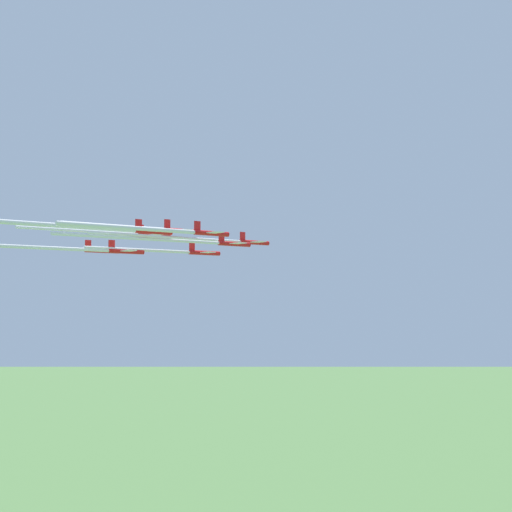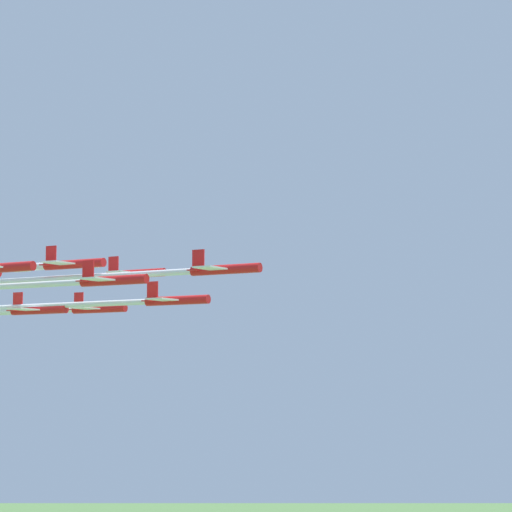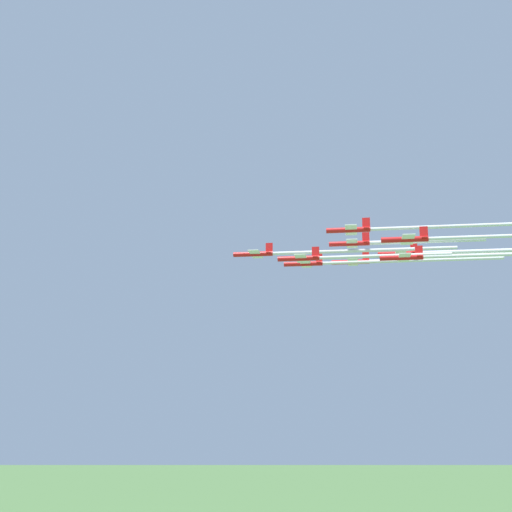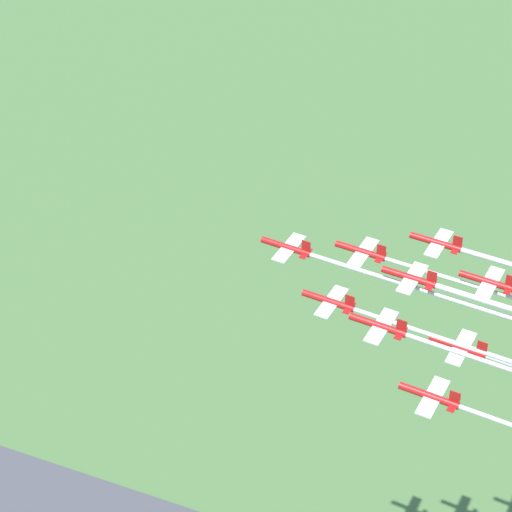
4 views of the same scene
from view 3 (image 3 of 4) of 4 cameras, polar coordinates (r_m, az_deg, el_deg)
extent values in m
cylinder|color=red|center=(188.43, -0.24, 0.15)|extent=(10.51, 3.59, 1.28)
cube|color=white|center=(188.33, -0.03, 0.16)|extent=(4.91, 10.17, 0.21)
cube|color=red|center=(188.21, 1.06, 0.67)|extent=(1.85, 0.57, 2.56)
cube|color=red|center=(187.85, 1.06, 0.20)|extent=(2.08, 3.92, 0.14)
cylinder|color=red|center=(179.06, 3.42, -0.20)|extent=(10.51, 3.59, 1.28)
cube|color=white|center=(179.01, 3.64, -0.19)|extent=(4.91, 10.17, 0.21)
cube|color=red|center=(179.11, 4.79, 0.34)|extent=(1.85, 0.57, 2.56)
cube|color=red|center=(178.76, 4.80, -0.16)|extent=(2.08, 3.92, 0.14)
cylinder|color=red|center=(193.96, 3.80, -0.63)|extent=(10.51, 3.59, 1.28)
cube|color=white|center=(193.91, 4.00, -0.62)|extent=(4.91, 10.17, 0.21)
cube|color=red|center=(194.01, 5.06, -0.12)|extent=(1.85, 0.57, 2.56)
cube|color=red|center=(193.68, 5.07, -0.59)|extent=(2.08, 3.92, 0.14)
cylinder|color=red|center=(172.37, 7.39, 2.08)|extent=(10.51, 3.59, 1.28)
cube|color=white|center=(172.36, 7.62, 2.08)|extent=(4.91, 10.17, 0.21)
cube|color=red|center=(172.78, 8.80, 2.64)|extent=(1.85, 0.57, 2.56)
cube|color=red|center=(172.38, 8.82, 2.12)|extent=(2.08, 3.92, 0.14)
cylinder|color=red|center=(186.89, 7.47, 0.99)|extent=(10.51, 3.59, 1.28)
cube|color=white|center=(186.88, 7.69, 1.00)|extent=(4.91, 10.17, 0.21)
cube|color=red|center=(187.27, 8.78, 1.51)|extent=(1.85, 0.57, 2.56)
cube|color=red|center=(186.89, 8.79, 1.03)|extent=(2.08, 3.92, 0.14)
cylinder|color=red|center=(201.05, 7.56, -0.48)|extent=(10.51, 3.59, 1.28)
cube|color=white|center=(201.05, 7.76, -0.47)|extent=(4.91, 10.17, 0.21)
cube|color=red|center=(201.39, 8.78, 0.01)|extent=(1.85, 0.57, 2.56)
cube|color=red|center=(201.06, 8.79, -0.44)|extent=(2.08, 3.92, 0.14)
cylinder|color=red|center=(164.36, 11.80, 1.31)|extent=(10.51, 3.59, 1.28)
cube|color=white|center=(164.41, 12.05, 1.31)|extent=(4.91, 10.17, 0.21)
cube|color=red|center=(165.08, 13.27, 1.89)|extent=(1.85, 0.57, 2.56)
cube|color=red|center=(164.69, 13.30, 1.35)|extent=(2.08, 3.92, 0.14)
cylinder|color=red|center=(178.65, 11.55, -0.13)|extent=(10.51, 3.59, 1.28)
cube|color=white|center=(178.70, 11.77, -0.12)|extent=(4.91, 10.17, 0.21)
cube|color=red|center=(179.30, 12.90, 0.42)|extent=(1.85, 0.57, 2.56)
cube|color=red|center=(178.96, 12.93, -0.08)|extent=(2.08, 3.92, 0.14)
cylinder|color=red|center=(194.11, 11.27, 0.17)|extent=(10.51, 3.59, 1.28)
cube|color=white|center=(194.15, 11.47, 0.18)|extent=(4.91, 10.17, 0.21)
cube|color=red|center=(194.74, 12.51, 0.67)|extent=(1.85, 0.57, 2.56)
cube|color=red|center=(194.39, 12.53, 0.21)|extent=(2.08, 3.92, 0.14)
cylinder|color=white|center=(186.44, 8.58, 0.43)|extent=(46.32, 11.39, 0.86)
cylinder|color=white|center=(178.58, 10.26, 0.01)|extent=(31.61, 8.01, 0.84)
cylinder|color=white|center=(193.91, 12.30, -0.36)|extent=(46.07, 11.29, 0.82)
cylinder|color=white|center=(173.60, 14.91, 2.30)|extent=(34.26, 8.59, 0.82)
cylinder|color=white|center=(187.72, 13.53, 1.17)|extent=(28.64, 7.55, 1.08)
cylinder|color=white|center=(202.17, 14.19, -0.27)|extent=(35.51, 9.08, 1.03)
cylinder|color=white|center=(167.21, 19.31, 1.52)|extent=(32.65, 8.20, 0.80)
cylinder|color=white|center=(196.63, 17.82, 0.37)|extent=(33.87, 8.76, 1.09)
camera|label=1|loc=(363.04, 24.52, -7.48)|focal=50.00mm
camera|label=2|loc=(336.74, -11.03, -7.83)|focal=85.00mm
camera|label=4|loc=(168.57, 33.82, 60.50)|focal=70.00mm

